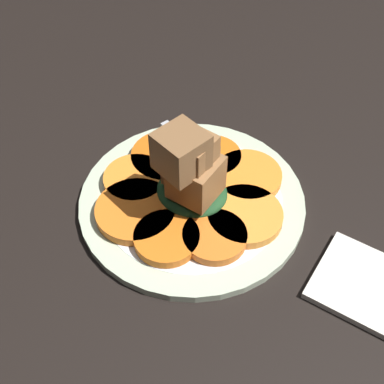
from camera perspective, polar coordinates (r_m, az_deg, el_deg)
table_slab at (r=61.79cm, az=-0.00°, el=-1.90°), size 120.00×120.00×2.00cm
plate at (r=60.63cm, az=-0.00°, el=-0.99°), size 25.49×25.49×1.05cm
carrot_slice_0 at (r=58.14cm, az=5.66°, el=-2.51°), size 8.26×8.26×1.07cm
carrot_slice_1 at (r=62.03cm, az=5.94°, el=1.69°), size 7.89×7.89×1.07cm
carrot_slice_2 at (r=63.88cm, az=2.22°, el=3.70°), size 6.81×6.81×1.07cm
carrot_slice_3 at (r=63.95cm, az=-2.73°, el=3.74°), size 8.50×8.50×1.07cm
carrot_slice_4 at (r=61.71cm, az=-6.07°, el=1.36°), size 7.30×7.30×1.07cm
carrot_slice_5 at (r=58.60cm, az=-6.04°, el=-2.01°), size 8.84×8.84×1.07cm
carrot_slice_6 at (r=56.07cm, az=-2.72°, el=-4.92°), size 6.97×6.97×1.07cm
carrot_slice_7 at (r=56.17cm, az=2.43°, el=-4.77°), size 6.85×6.85×1.07cm
center_pile at (r=56.48cm, az=-0.11°, el=2.15°), size 8.10×8.38×11.07cm
fork at (r=63.77cm, az=1.80°, el=3.19°), size 16.78×7.36×0.40cm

